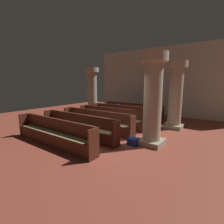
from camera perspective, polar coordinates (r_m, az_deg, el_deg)
name	(u,v)px	position (r m, az deg, el deg)	size (l,w,h in m)	color
ground_plane	(109,138)	(6.78, -1.17, -8.77)	(19.20, 19.20, 0.00)	brown
back_wall	(163,82)	(11.84, 17.21, 9.87)	(10.00, 0.16, 4.50)	beige
pew_row_0	(132,111)	(10.38, 6.87, 0.49)	(3.91, 0.47, 0.92)	#4C2316
pew_row_1	(122,113)	(9.43, 3.53, -0.41)	(3.91, 0.46, 0.92)	#4C2316
pew_row_2	(110,116)	(8.52, -0.55, -1.50)	(3.91, 0.47, 0.92)	#4C2316
pew_row_3	(96,120)	(7.67, -5.57, -2.83)	(3.91, 0.46, 0.92)	#4C2316
pew_row_4	(77,125)	(6.90, -11.78, -4.45)	(3.91, 0.46, 0.92)	#4C2316
pew_row_5	(53,132)	(6.24, -19.47, -6.36)	(3.91, 0.47, 0.92)	#4C2316
pillar_aisle_side	(176,94)	(8.50, 20.95, 5.76)	(0.91, 0.91, 3.16)	#9F967E
pillar_far_side	(92,91)	(11.32, -6.82, 7.22)	(0.91, 0.91, 3.16)	#9F967E
pillar_aisle_rear	(153,98)	(5.90, 13.80, 4.58)	(0.90, 0.90, 3.16)	#9F967E
lectern	(148,110)	(10.92, 12.38, 0.64)	(0.48, 0.45, 1.08)	brown
hymn_book	(118,104)	(9.73, 2.21, 2.59)	(0.14, 0.20, 0.03)	navy
kneeler_box_blue	(133,141)	(6.06, 7.28, -9.97)	(0.35, 0.31, 0.24)	navy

